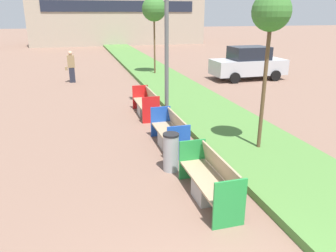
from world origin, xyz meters
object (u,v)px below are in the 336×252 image
(bench_green_frame, at_px, (210,183))
(litter_bin, at_px, (171,152))
(bench_red_frame, at_px, (146,106))
(bench_blue_frame, at_px, (170,135))
(pedestrian_walking, at_px, (71,67))
(parked_car_distant, at_px, (248,63))
(sapling_tree_near, at_px, (271,15))
(sapling_tree_far, at_px, (154,9))

(bench_green_frame, height_order, litter_bin, litter_bin)
(bench_red_frame, bearing_deg, bench_blue_frame, -90.02)
(bench_red_frame, bearing_deg, pedestrian_walking, 110.41)
(parked_car_distant, bearing_deg, sapling_tree_near, -116.85)
(bench_red_frame, height_order, parked_car_distant, parked_car_distant)
(litter_bin, xyz_separation_m, sapling_tree_far, (2.60, 12.47, 3.37))
(sapling_tree_far, relative_size, parked_car_distant, 1.09)
(bench_blue_frame, bearing_deg, sapling_tree_far, 78.68)
(bench_blue_frame, relative_size, sapling_tree_far, 0.42)
(sapling_tree_far, bearing_deg, pedestrian_walking, -172.13)
(litter_bin, height_order, parked_car_distant, parked_car_distant)
(bench_green_frame, height_order, bench_blue_frame, same)
(sapling_tree_far, bearing_deg, bench_red_frame, -105.79)
(bench_blue_frame, height_order, sapling_tree_near, sapling_tree_near)
(bench_red_frame, relative_size, sapling_tree_near, 0.47)
(sapling_tree_near, height_order, parked_car_distant, sapling_tree_near)
(bench_blue_frame, distance_m, sapling_tree_far, 11.78)
(bench_red_frame, relative_size, sapling_tree_far, 0.43)
(sapling_tree_near, xyz_separation_m, pedestrian_walking, (-4.86, 11.44, -2.73))
(bench_green_frame, height_order, pedestrian_walking, pedestrian_walking)
(bench_green_frame, height_order, sapling_tree_far, sapling_tree_far)
(bench_green_frame, relative_size, litter_bin, 2.09)
(sapling_tree_near, distance_m, sapling_tree_far, 12.11)
(parked_car_distant, bearing_deg, sapling_tree_far, 153.77)
(bench_blue_frame, relative_size, parked_car_distant, 0.45)
(sapling_tree_far, xyz_separation_m, parked_car_distant, (4.93, -2.45, -2.93))
(pedestrian_walking, bearing_deg, litter_bin, -79.15)
(bench_red_frame, height_order, litter_bin, litter_bin)
(bench_red_frame, bearing_deg, sapling_tree_far, 74.21)
(bench_blue_frame, bearing_deg, sapling_tree_near, -26.09)
(bench_blue_frame, bearing_deg, parked_car_distant, 50.22)
(sapling_tree_near, bearing_deg, parked_car_distant, 62.94)
(sapling_tree_near, xyz_separation_m, parked_car_distant, (4.93, 9.66, -2.69))
(bench_red_frame, xyz_separation_m, sapling_tree_near, (2.21, -4.30, 3.24))
(bench_blue_frame, xyz_separation_m, bench_red_frame, (0.00, 3.22, 0.00))
(bench_blue_frame, distance_m, litter_bin, 1.50)
(bench_blue_frame, xyz_separation_m, sapling_tree_far, (2.21, 11.03, 3.48))
(sapling_tree_near, height_order, sapling_tree_far, sapling_tree_far)
(bench_red_frame, distance_m, sapling_tree_far, 8.83)
(litter_bin, distance_m, parked_car_distant, 12.54)
(litter_bin, bearing_deg, bench_green_frame, -75.12)
(pedestrian_walking, xyz_separation_m, parked_car_distant, (9.80, -1.78, 0.04))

